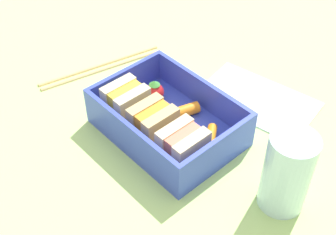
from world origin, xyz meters
TOP-DOWN VIEW (x-y plane):
  - ground_plane at (0.00, 0.00)cm, footprint 120.00×120.00cm
  - bento_tray at (0.00, 0.00)cm, footprint 17.73×12.89cm
  - bento_rim at (0.00, 0.00)cm, footprint 17.73×12.89cm
  - sandwich_left at (-5.31, 2.50)cm, footprint 4.33×4.99cm
  - sandwich_center_left at (0.00, 2.50)cm, footprint 4.33×4.99cm
  - sandwich_center at (5.31, 2.50)cm, footprint 4.33×4.99cm
  - carrot_stick_left at (-5.41, -2.26)cm, footprint 3.11×3.60cm
  - carrot_stick_far_left at (0.19, -3.09)cm, footprint 2.55×3.97cm
  - strawberry_far_left at (5.12, -2.22)cm, footprint 2.54×2.54cm
  - chopstick_pair at (17.14, -1.98)cm, footprint 5.98×19.53cm
  - drinking_glass at (-16.60, -1.98)cm, footprint 5.20×5.20cm
  - folded_napkin at (-3.66, -13.61)cm, footprint 17.44×12.55cm

SIDE VIEW (x-z plane):
  - ground_plane at x=0.00cm, z-range -2.00..0.00cm
  - folded_napkin at x=-3.66cm, z-range 0.00..0.40cm
  - chopstick_pair at x=17.14cm, z-range 0.00..0.70cm
  - bento_tray at x=0.00cm, z-range 0.00..1.20cm
  - carrot_stick_left at x=-5.41cm, z-range 1.20..2.39cm
  - carrot_stick_far_left at x=0.19cm, z-range 1.20..2.75cm
  - strawberry_far_left at x=5.12cm, z-range 1.02..4.16cm
  - bento_rim at x=0.00cm, z-range 1.20..5.42cm
  - sandwich_left at x=-5.31cm, z-range 1.20..5.61cm
  - sandwich_center_left at x=0.00cm, z-range 1.20..5.61cm
  - sandwich_center at x=5.31cm, z-range 1.20..5.61cm
  - drinking_glass at x=-16.60cm, z-range 0.00..9.94cm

